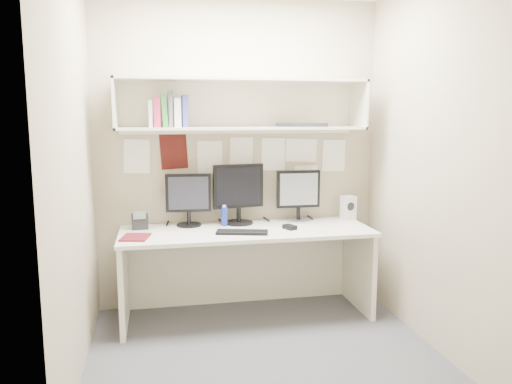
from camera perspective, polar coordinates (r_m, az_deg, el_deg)
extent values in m
cube|color=#454449|center=(3.66, 0.83, -17.77)|extent=(2.40, 2.00, 0.01)
cube|color=tan|center=(4.27, -1.96, 4.27)|extent=(2.40, 0.02, 2.60)
cube|color=tan|center=(2.33, 6.07, 0.47)|extent=(2.40, 0.02, 2.60)
cube|color=tan|center=(3.26, -20.25, 2.34)|extent=(0.02, 2.00, 2.60)
cube|color=tan|center=(3.73, 19.23, 3.14)|extent=(0.02, 2.00, 2.60)
cube|color=silver|center=(4.01, -1.08, -4.49)|extent=(2.00, 0.70, 0.03)
cube|color=silver|center=(4.42, -1.83, -8.14)|extent=(1.96, 0.02, 0.70)
cube|color=silver|center=(4.06, -1.53, 7.30)|extent=(2.00, 0.38, 0.02)
cube|color=silver|center=(4.07, -1.55, 12.65)|extent=(2.00, 0.38, 0.02)
cube|color=silver|center=(4.24, -1.96, 9.92)|extent=(2.00, 0.02, 0.40)
cube|color=silver|center=(4.02, -15.80, 9.67)|extent=(0.02, 0.38, 0.40)
cube|color=silver|center=(4.34, 11.64, 9.73)|extent=(0.02, 0.38, 0.40)
cylinder|color=black|center=(4.16, -7.66, -3.75)|extent=(0.20, 0.20, 0.01)
cylinder|color=black|center=(4.15, -7.67, -2.96)|extent=(0.03, 0.03, 0.10)
cube|color=black|center=(4.13, -7.74, -0.09)|extent=(0.37, 0.07, 0.31)
cube|color=black|center=(4.11, -7.73, -0.14)|extent=(0.32, 0.03, 0.27)
cylinder|color=black|center=(4.21, -1.98, -3.52)|extent=(0.24, 0.24, 0.02)
cylinder|color=black|center=(4.20, -1.98, -2.62)|extent=(0.04, 0.04, 0.12)
cube|color=black|center=(4.17, -2.03, 0.68)|extent=(0.43, 0.10, 0.37)
cube|color=black|center=(4.15, -1.98, 0.64)|extent=(0.37, 0.06, 0.31)
cylinder|color=#A5A5AA|center=(4.32, 4.85, -3.24)|extent=(0.21, 0.21, 0.02)
cylinder|color=black|center=(4.31, 4.86, -2.46)|extent=(0.03, 0.03, 0.10)
cube|color=black|center=(4.29, 4.86, 0.35)|extent=(0.38, 0.04, 0.32)
cube|color=#B1B1B6|center=(4.27, 4.93, 0.31)|extent=(0.33, 0.01, 0.27)
cube|color=black|center=(3.87, -1.60, -4.61)|extent=(0.42, 0.24, 0.02)
cube|color=black|center=(4.01, 3.87, -4.03)|extent=(0.11, 0.13, 0.03)
cube|color=silver|center=(4.43, 10.50, -1.77)|extent=(0.13, 0.13, 0.21)
cylinder|color=black|center=(4.38, 10.77, -1.63)|extent=(0.07, 0.03, 0.07)
cylinder|color=navy|center=(4.12, -3.64, -2.80)|extent=(0.06, 0.06, 0.16)
cylinder|color=white|center=(4.11, -3.65, -1.65)|extent=(0.03, 0.03, 0.02)
cube|color=#5D101C|center=(3.83, -13.63, -5.05)|extent=(0.24, 0.27, 0.01)
cube|color=black|center=(4.12, -13.12, -3.31)|extent=(0.14, 0.12, 0.12)
cube|color=#4C6659|center=(4.05, -13.18, -2.59)|extent=(0.10, 0.01, 0.06)
cube|color=#B9B8B3|center=(4.00, -11.96, 8.73)|extent=(0.03, 0.17, 0.21)
cube|color=#B72148|center=(4.00, -11.24, 8.92)|extent=(0.05, 0.17, 0.23)
cube|color=#26732C|center=(4.00, -10.44, 9.10)|extent=(0.04, 0.17, 0.25)
cube|color=#505056|center=(4.00, -9.76, 9.29)|extent=(0.03, 0.17, 0.28)
cube|color=silver|center=(4.00, -8.99, 8.92)|extent=(0.05, 0.17, 0.22)
cube|color=#39388D|center=(4.00, -8.14, 9.10)|extent=(0.04, 0.17, 0.25)
cube|color=black|center=(4.15, 5.29, 7.64)|extent=(0.45, 0.29, 0.03)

